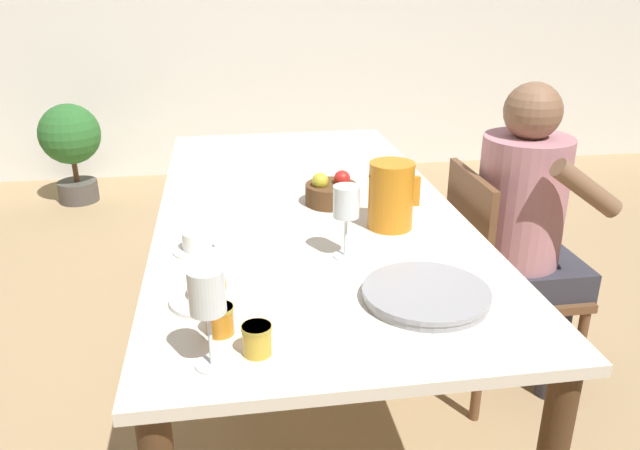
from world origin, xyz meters
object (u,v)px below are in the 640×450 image
serving_tray (426,294)px  bread_plate (208,290)px  wine_glass_water (346,205)px  teacup_near_person (197,243)px  jam_jar_red (220,319)px  fruit_bowl (331,192)px  potted_plant (71,142)px  chair_person_side (496,277)px  red_pitcher (391,195)px  person_seated (528,220)px  jam_jar_amber (257,338)px  wine_glass_juice (207,297)px  teacup_across (397,170)px

serving_tray → bread_plate: size_ratio=1.66×
wine_glass_water → teacup_near_person: size_ratio=1.50×
jam_jar_red → fruit_bowl: 0.86m
wine_glass_water → potted_plant: size_ratio=0.31×
serving_tray → fruit_bowl: (-0.11, 0.70, 0.03)m
chair_person_side → potted_plant: size_ratio=1.28×
red_pitcher → fruit_bowl: bearing=122.1°
jam_jar_red → chair_person_side: bearing=35.2°
person_seated → jam_jar_amber: (-0.99, -0.77, 0.10)m
person_seated → wine_glass_juice: (-1.08, -0.80, 0.22)m
teacup_near_person → teacup_across: 0.96m
wine_glass_water → fruit_bowl: (0.03, 0.43, -0.11)m
wine_glass_juice → bread_plate: 0.30m
chair_person_side → bread_plate: bearing=-61.8°
chair_person_side → person_seated: person_seated is taller
chair_person_side → wine_glass_water: (-0.63, -0.34, 0.45)m
serving_tray → red_pitcher: bearing=86.1°
wine_glass_juice → fruit_bowl: 0.99m
wine_glass_water → teacup_near_person: wine_glass_water is taller
serving_tray → fruit_bowl: 0.71m
chair_person_side → potted_plant: (-1.99, 2.43, -0.05)m
chair_person_side → serving_tray: 0.84m
fruit_bowl → wine_glass_juice: bearing=-114.1°
red_pitcher → person_seated: bearing=13.9°
wine_glass_water → fruit_bowl: bearing=85.6°
person_seated → bread_plate: size_ratio=6.25×
wine_glass_juice → jam_jar_amber: size_ratio=3.26×
person_seated → wine_glass_juice: bearing=-53.7°
wine_glass_water → wine_glass_juice: (-0.37, -0.47, 0.00)m
red_pitcher → jam_jar_amber: bearing=-125.6°
chair_person_side → bread_plate: 1.19m
chair_person_side → person_seated: 0.24m
red_pitcher → jam_jar_red: red_pitcher is taller
serving_tray → jam_jar_amber: size_ratio=4.67×
red_pitcher → wine_glass_juice: wine_glass_juice is taller
teacup_across → fruit_bowl: 0.41m
serving_tray → potted_plant: 3.42m
wine_glass_juice → potted_plant: bearing=106.9°
teacup_near_person → potted_plant: 2.85m
serving_tray → jam_jar_red: bearing=-171.5°
potted_plant → bread_plate: bearing=-71.8°
bread_plate → fruit_bowl: bearing=56.6°
wine_glass_water → jam_jar_red: 0.51m
teacup_across → fruit_bowl: (-0.31, -0.27, 0.02)m
wine_glass_water → wine_glass_juice: bearing=-128.0°
red_pitcher → jam_jar_amber: 0.78m
teacup_near_person → fruit_bowl: size_ratio=0.79×
jam_jar_red → fruit_bowl: (0.38, 0.77, 0.01)m
teacup_near_person → jam_jar_amber: size_ratio=2.09×
chair_person_side → teacup_across: bearing=-140.8°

